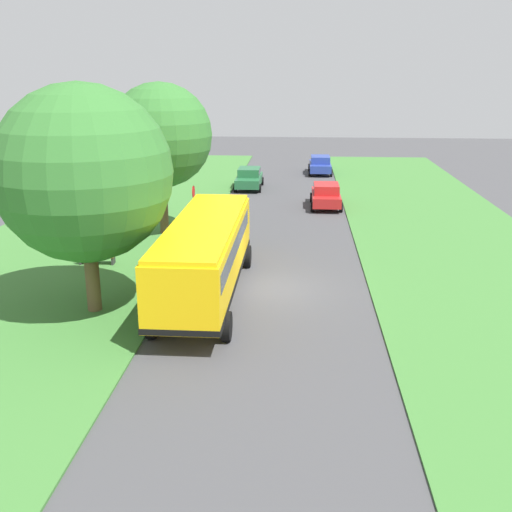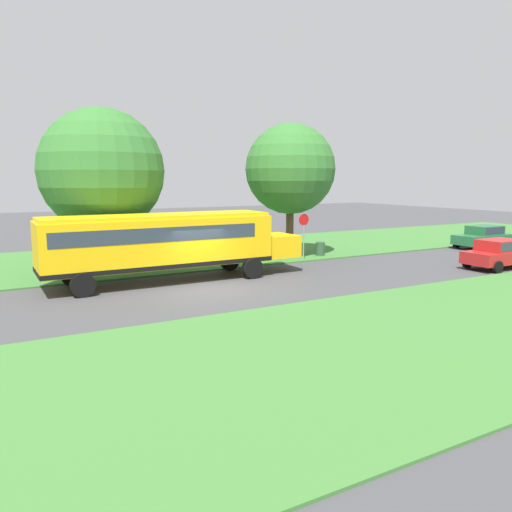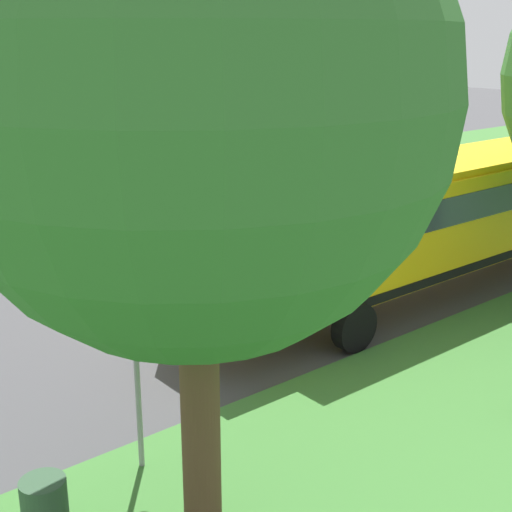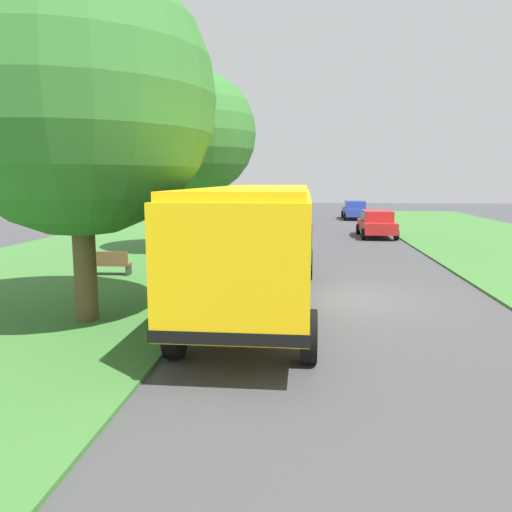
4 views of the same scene
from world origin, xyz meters
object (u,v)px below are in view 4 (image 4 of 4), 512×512
car_blue_furthest (355,209)px  oak_tree_roadside_mid (192,135)px  park_bench (107,264)px  oak_tree_beside_bus (77,92)px  car_red_nearest (377,222)px  car_green_middle (286,214)px  stop_sign (232,216)px  trash_bin (225,240)px  school_bus (261,235)px

car_blue_furthest → oak_tree_roadside_mid: size_ratio=0.54×
park_bench → oak_tree_beside_bus: bearing=-72.0°
oak_tree_roadside_mid → car_red_nearest: bearing=39.3°
car_green_middle → car_blue_furthest: 9.22m
car_red_nearest → oak_tree_roadside_mid: size_ratio=0.54×
stop_sign → trash_bin: (-0.62, 1.69, -1.29)m
car_blue_furthest → stop_sign: size_ratio=1.61×
car_blue_furthest → oak_tree_beside_bus: size_ratio=0.53×
car_red_nearest → stop_sign: size_ratio=1.61×
car_red_nearest → oak_tree_roadside_mid: bearing=-140.7°
oak_tree_roadside_mid → stop_sign: (1.82, -0.13, -3.55)m
school_bus → trash_bin: bearing=104.1°
oak_tree_roadside_mid → stop_sign: bearing=-4.2°
car_green_middle → stop_sign: size_ratio=1.61×
stop_sign → park_bench: size_ratio=1.69×
oak_tree_beside_bus → park_bench: (-1.74, 5.38, -4.79)m
school_bus → car_blue_furthest: (5.29, 30.43, -1.05)m
stop_sign → park_bench: bearing=-122.0°
park_bench → stop_sign: bearing=58.0°
car_blue_furthest → park_bench: (-10.95, -26.92, -0.40)m
car_blue_furthest → oak_tree_roadside_mid: (-9.22, -21.09, 4.41)m
stop_sign → oak_tree_beside_bus: bearing=-99.3°
oak_tree_roadside_mid → trash_bin: 5.22m
park_bench → trash_bin: 7.94m
school_bus → car_red_nearest: school_bus is taller
car_red_nearest → car_green_middle: size_ratio=1.00×
car_blue_furthest → oak_tree_beside_bus: (-9.21, -32.29, 4.38)m
oak_tree_beside_bus → school_bus: bearing=25.5°
trash_bin → park_bench: bearing=-111.6°
park_bench → oak_tree_roadside_mid: bearing=73.4°
school_bus → trash_bin: size_ratio=13.80×
car_green_middle → oak_tree_roadside_mid: bearing=-104.7°
car_blue_furthest → oak_tree_roadside_mid: oak_tree_roadside_mid is taller
car_blue_furthest → oak_tree_roadside_mid: 23.44m
car_green_middle → car_blue_furthest: same height
school_bus → oak_tree_roadside_mid: oak_tree_roadside_mid is taller
oak_tree_beside_bus → oak_tree_roadside_mid: (-0.01, 11.20, 0.03)m
car_red_nearest → oak_tree_roadside_mid: (-9.22, -7.54, 4.41)m
car_blue_furthest → park_bench: 29.06m
car_green_middle → park_bench: size_ratio=2.72×
car_red_nearest → school_bus: bearing=-107.4°
car_red_nearest → park_bench: size_ratio=2.72×
oak_tree_beside_bus → park_bench: 7.41m
park_bench → trash_bin: park_bench is taller
car_red_nearest → trash_bin: 10.02m
oak_tree_roadside_mid → park_bench: oak_tree_roadside_mid is taller
oak_tree_roadside_mid → stop_sign: oak_tree_roadside_mid is taller
stop_sign → oak_tree_roadside_mid: bearing=175.8°
car_blue_furthest → park_bench: size_ratio=2.72×
car_green_middle → oak_tree_roadside_mid: oak_tree_roadside_mid is taller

